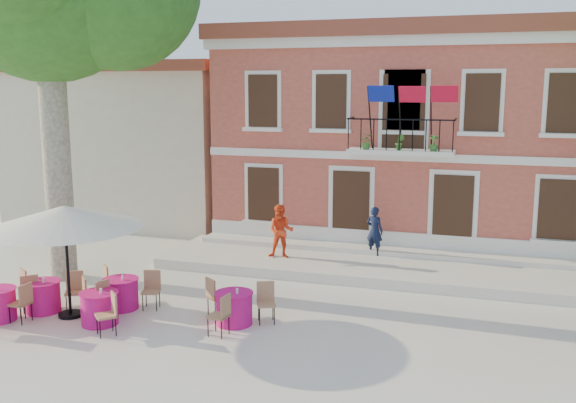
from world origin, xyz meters
The scene contains 11 objects.
ground centered at (0.00, 0.00, 0.00)m, with size 90.00×90.00×0.00m, color beige.
main_building centered at (2.00, 9.99, 3.78)m, with size 13.50×9.59×7.50m.
neighbor_west centered at (-9.50, 11.00, 3.22)m, with size 9.40×9.40×6.40m.
terrace centered at (2.00, 4.40, 0.15)m, with size 14.00×3.40×0.30m, color silver.
patio_umbrella centered at (-4.87, -1.58, 2.44)m, with size 3.65×3.65×2.71m.
pedestrian_navy centered at (1.32, 5.20, 1.06)m, with size 0.56×0.36×1.52m, color black.
pedestrian_orange centered at (-1.35, 4.03, 1.12)m, with size 0.80×0.62×1.64m, color #E7411B.
cafe_table_1 centered at (-3.89, -1.83, 0.42)m, with size 1.64×1.66×0.95m.
cafe_table_2 centered at (-5.70, -1.52, 0.43)m, with size 1.87×1.66×0.95m.
cafe_table_3 centered at (-3.98, -0.74, 0.43)m, with size 1.81×1.80×0.95m.
cafe_table_4 centered at (-0.90, -0.89, 0.43)m, with size 1.86×1.71×0.95m.
Camera 1 is at (4.56, -14.08, 5.46)m, focal length 40.00 mm.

